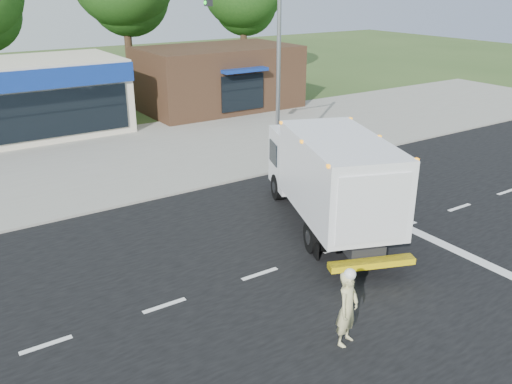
{
  "coord_description": "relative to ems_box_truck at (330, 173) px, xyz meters",
  "views": [
    {
      "loc": [
        -10.64,
        -11.44,
        7.95
      ],
      "look_at": [
        -1.87,
        1.92,
        1.7
      ],
      "focal_mm": 38.0,
      "sensor_mm": 36.0,
      "label": 1
    }
  ],
  "objects": [
    {
      "name": "ground",
      "position": [
        -0.71,
        -1.39,
        -1.98
      ],
      "size": [
        120.0,
        120.0,
        0.0
      ],
      "primitive_type": "plane",
      "color": "#385123",
      "rests_on": "ground"
    },
    {
      "name": "road_asphalt",
      "position": [
        -0.71,
        -1.39,
        -1.98
      ],
      "size": [
        60.0,
        14.0,
        0.02
      ],
      "primitive_type": "cube",
      "color": "black",
      "rests_on": "ground"
    },
    {
      "name": "sidewalk",
      "position": [
        -0.71,
        6.81,
        -1.92
      ],
      "size": [
        60.0,
        2.4,
        0.12
      ],
      "primitive_type": "cube",
      "color": "gray",
      "rests_on": "ground"
    },
    {
      "name": "parking_apron",
      "position": [
        -0.71,
        12.61,
        -1.97
      ],
      "size": [
        60.0,
        9.0,
        0.02
      ],
      "primitive_type": "cube",
      "color": "gray",
      "rests_on": "ground"
    },
    {
      "name": "lane_markings",
      "position": [
        0.64,
        -2.75,
        -1.96
      ],
      "size": [
        55.2,
        7.0,
        0.01
      ],
      "color": "silver",
      "rests_on": "road_asphalt"
    },
    {
      "name": "ems_box_truck",
      "position": [
        0.0,
        0.0,
        0.0
      ],
      "size": [
        4.97,
        8.1,
        3.44
      ],
      "rotation": [
        0.0,
        0.0,
        1.21
      ],
      "color": "black",
      "rests_on": "ground"
    },
    {
      "name": "emergency_worker",
      "position": [
        -3.78,
        -5.14,
        -1.02
      ],
      "size": [
        0.8,
        0.67,
        1.97
      ],
      "rotation": [
        0.0,
        0.0,
        0.38
      ],
      "color": "#CCC288",
      "rests_on": "ground"
    },
    {
      "name": "brown_storefront",
      "position": [
        6.29,
        18.59,
        0.02
      ],
      "size": [
        10.0,
        6.7,
        4.0
      ],
      "color": "#382316",
      "rests_on": "ground"
    },
    {
      "name": "traffic_signal_pole",
      "position": [
        1.65,
        6.21,
        2.94
      ],
      "size": [
        3.51,
        0.25,
        8.0
      ],
      "color": "gray",
      "rests_on": "ground"
    }
  ]
}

